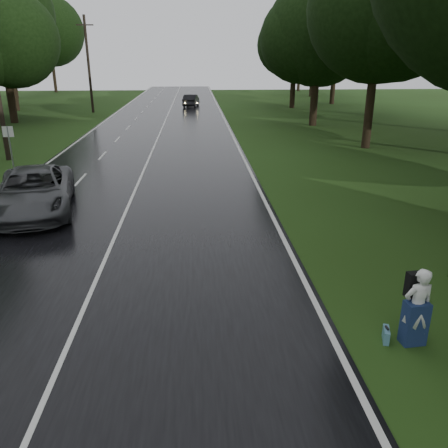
# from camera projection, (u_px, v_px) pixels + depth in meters

# --- Properties ---
(ground) EXTENTS (160.00, 160.00, 0.00)m
(ground) POSITION_uv_depth(u_px,v_px,m) (71.00, 339.00, 10.09)
(ground) COLOR #214013
(ground) RESTS_ON ground
(road) EXTENTS (12.00, 140.00, 0.04)m
(road) POSITION_uv_depth(u_px,v_px,m) (150.00, 155.00, 28.81)
(road) COLOR black
(road) RESTS_ON ground
(lane_center) EXTENTS (0.12, 140.00, 0.01)m
(lane_center) POSITION_uv_depth(u_px,v_px,m) (150.00, 155.00, 28.80)
(lane_center) COLOR silver
(lane_center) RESTS_ON road
(grey_car) EXTENTS (4.08, 6.65, 1.72)m
(grey_car) POSITION_uv_depth(u_px,v_px,m) (34.00, 191.00, 17.97)
(grey_car) COLOR #434548
(grey_car) RESTS_ON road
(far_car) EXTENTS (2.13, 4.59, 1.46)m
(far_car) POSITION_uv_depth(u_px,v_px,m) (191.00, 100.00, 56.50)
(far_car) COLOR black
(far_car) RESTS_ON road
(hitchhiker) EXTENTS (0.70, 0.64, 1.80)m
(hitchhiker) POSITION_uv_depth(u_px,v_px,m) (416.00, 309.00, 9.71)
(hitchhiker) COLOR silver
(hitchhiker) RESTS_ON ground
(suitcase) EXTENTS (0.24, 0.44, 0.30)m
(suitcase) POSITION_uv_depth(u_px,v_px,m) (386.00, 335.00, 10.00)
(suitcase) COLOR teal
(suitcase) RESTS_ON ground
(utility_pole_mid) EXTENTS (1.80, 0.28, 10.59)m
(utility_pole_mid) POSITION_uv_depth(u_px,v_px,m) (9.00, 160.00, 27.62)
(utility_pole_mid) COLOR black
(utility_pole_mid) RESTS_ON ground
(utility_pole_far) EXTENTS (1.80, 0.28, 10.03)m
(utility_pole_far) POSITION_uv_depth(u_px,v_px,m) (93.00, 112.00, 50.94)
(utility_pole_far) COLOR black
(utility_pole_far) RESTS_ON ground
(road_sign_b) EXTENTS (0.57, 0.10, 2.40)m
(road_sign_b) POSITION_uv_depth(u_px,v_px,m) (14.00, 170.00, 25.14)
(road_sign_b) COLOR white
(road_sign_b) RESTS_ON ground
(tree_left_e) EXTENTS (7.96, 7.96, 12.43)m
(tree_left_e) POSITION_uv_depth(u_px,v_px,m) (15.00, 123.00, 43.13)
(tree_left_e) COLOR black
(tree_left_e) RESTS_ON ground
(tree_left_f) EXTENTS (11.04, 11.04, 17.25)m
(tree_left_f) POSITION_uv_depth(u_px,v_px,m) (17.00, 110.00, 52.78)
(tree_left_f) COLOR black
(tree_left_f) RESTS_ON ground
(tree_right_d) EXTENTS (10.10, 10.10, 15.78)m
(tree_right_d) POSITION_uv_depth(u_px,v_px,m) (365.00, 148.00, 31.29)
(tree_right_d) COLOR black
(tree_right_d) RESTS_ON ground
(tree_right_e) EXTENTS (8.52, 8.52, 13.31)m
(tree_right_e) POSITION_uv_depth(u_px,v_px,m) (312.00, 125.00, 41.46)
(tree_right_e) COLOR black
(tree_right_e) RESTS_ON ground
(tree_right_f) EXTENTS (8.54, 8.54, 13.35)m
(tree_right_f) POSITION_uv_depth(u_px,v_px,m) (292.00, 108.00, 55.52)
(tree_right_f) COLOR black
(tree_right_f) RESTS_ON ground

